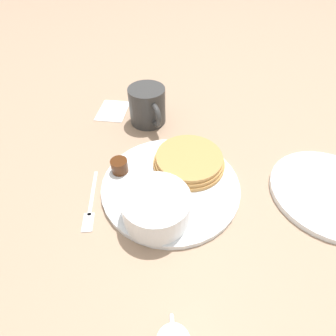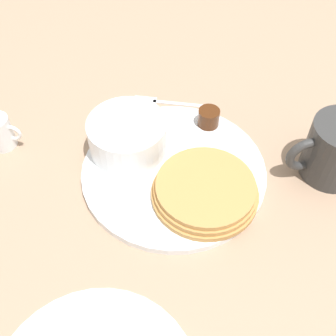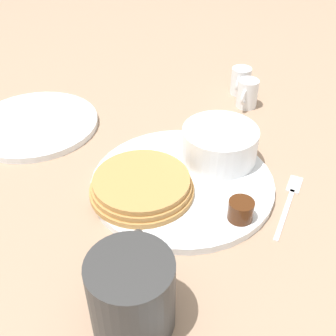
% 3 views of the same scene
% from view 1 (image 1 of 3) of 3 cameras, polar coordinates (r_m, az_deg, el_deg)
% --- Properties ---
extents(ground_plane, '(4.00, 4.00, 0.00)m').
position_cam_1_polar(ground_plane, '(0.56, 0.57, -4.17)').
color(ground_plane, '#9E7F66').
extents(plate, '(0.29, 0.29, 0.01)m').
position_cam_1_polar(plate, '(0.55, 0.58, -3.77)').
color(plate, white).
rests_on(plate, ground_plane).
extents(pancake_stack, '(0.16, 0.16, 0.03)m').
position_cam_1_polar(pancake_stack, '(0.58, 4.59, 1.66)').
color(pancake_stack, '#B78447').
rests_on(pancake_stack, plate).
extents(bowl, '(0.12, 0.12, 0.06)m').
position_cam_1_polar(bowl, '(0.47, -2.58, -8.35)').
color(bowl, white).
rests_on(bowl, plate).
extents(syrup_cup, '(0.04, 0.04, 0.03)m').
position_cam_1_polar(syrup_cup, '(0.57, -10.52, 0.44)').
color(syrup_cup, '#47230F').
rests_on(syrup_cup, plate).
extents(butter_ramekin, '(0.05, 0.05, 0.04)m').
position_cam_1_polar(butter_ramekin, '(0.48, -5.55, -11.04)').
color(butter_ramekin, white).
rests_on(butter_ramekin, plate).
extents(coffee_mug, '(0.12, 0.09, 0.10)m').
position_cam_1_polar(coffee_mug, '(0.70, -4.43, 13.30)').
color(coffee_mug, '#333333').
rests_on(coffee_mug, ground_plane).
extents(fork, '(0.15, 0.03, 0.00)m').
position_cam_1_polar(fork, '(0.54, -16.52, -8.00)').
color(fork, silver).
rests_on(fork, ground_plane).
extents(napkin, '(0.11, 0.09, 0.00)m').
position_cam_1_polar(napkin, '(0.78, -11.93, 12.15)').
color(napkin, white).
rests_on(napkin, ground_plane).
extents(far_plate, '(0.24, 0.24, 0.01)m').
position_cam_1_polar(far_plate, '(0.63, 31.76, -4.55)').
color(far_plate, white).
rests_on(far_plate, ground_plane).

